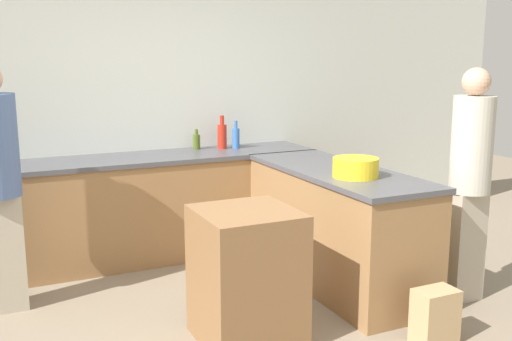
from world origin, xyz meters
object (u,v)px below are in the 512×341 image
object	(u,v)px
island_table	(246,276)
hot_sauce_bottle	(222,135)
mixing_bowl	(356,167)
water_bottle_blue	(236,137)
paper_bag	(435,316)
olive_oil_bottle	(197,141)
person_at_peninsula	(470,176)

from	to	relation	value
island_table	hot_sauce_bottle	world-z (taller)	hot_sauce_bottle
island_table	mixing_bowl	bearing A→B (deg)	15.79
island_table	mixing_bowl	world-z (taller)	mixing_bowl
water_bottle_blue	island_table	bearing A→B (deg)	-111.61
water_bottle_blue	paper_bag	xyz separation A→B (m)	(0.32, -2.45, -0.86)
mixing_bowl	paper_bag	xyz separation A→B (m)	(0.06, -0.84, -0.83)
olive_oil_bottle	paper_bag	bearing A→B (deg)	-75.33
hot_sauce_bottle	person_at_peninsula	bearing A→B (deg)	-61.73
island_table	person_at_peninsula	world-z (taller)	person_at_peninsula
water_bottle_blue	hot_sauce_bottle	xyz separation A→B (m)	(-0.12, 0.05, 0.02)
water_bottle_blue	hot_sauce_bottle	world-z (taller)	hot_sauce_bottle
mixing_bowl	hot_sauce_bottle	bearing A→B (deg)	102.66
mixing_bowl	hot_sauce_bottle	world-z (taller)	hot_sauce_bottle
water_bottle_blue	paper_bag	bearing A→B (deg)	-82.67
island_table	person_at_peninsula	xyz separation A→B (m)	(1.74, -0.10, 0.52)
island_table	mixing_bowl	xyz separation A→B (m)	(1.01, 0.28, 0.57)
island_table	hot_sauce_bottle	size ratio (longest dim) A/B	2.74
hot_sauce_bottle	person_at_peninsula	distance (m)	2.33
water_bottle_blue	olive_oil_bottle	xyz separation A→B (m)	(-0.36, 0.11, -0.03)
island_table	paper_bag	xyz separation A→B (m)	(1.07, -0.55, -0.25)
island_table	water_bottle_blue	xyz separation A→B (m)	(0.75, 1.90, 0.61)
hot_sauce_bottle	paper_bag	distance (m)	2.69
olive_oil_bottle	water_bottle_blue	bearing A→B (deg)	-17.62
paper_bag	water_bottle_blue	bearing A→B (deg)	97.33
water_bottle_blue	mixing_bowl	bearing A→B (deg)	-81.01
island_table	olive_oil_bottle	xyz separation A→B (m)	(0.40, 2.01, 0.58)
hot_sauce_bottle	olive_oil_bottle	bearing A→B (deg)	166.03
olive_oil_bottle	person_at_peninsula	distance (m)	2.50
hot_sauce_bottle	person_at_peninsula	xyz separation A→B (m)	(1.10, -2.05, -0.11)
mixing_bowl	water_bottle_blue	world-z (taller)	water_bottle_blue
water_bottle_blue	hot_sauce_bottle	bearing A→B (deg)	155.61
person_at_peninsula	paper_bag	distance (m)	1.12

